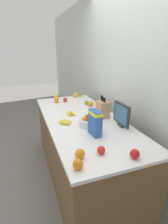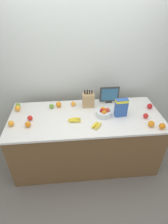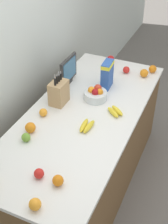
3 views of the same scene
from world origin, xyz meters
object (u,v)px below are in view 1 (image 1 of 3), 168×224
banana_bunch_left (70,113)px  apple_rear (87,103)px  orange_front_right (56,97)px  fruit_bowl (88,121)px  apple_by_knife_block (65,100)px  apple_near_bananas (135,154)px  orange_by_cereal (91,104)px  orange_front_center (80,154)px  knife_block (103,109)px  orange_back_center (56,100)px  banana_bunch_right (65,122)px  apple_middle (101,150)px  apple_front (80,95)px  orange_mid_right (78,164)px  cereal_box (95,122)px  orange_front_left (76,95)px  orange_mid_left (97,109)px  small_monitor (121,114)px

banana_bunch_left → apple_rear: (-0.32, 0.35, 0.01)m
orange_front_right → fruit_bowl: bearing=5.4°
apple_by_knife_block → orange_front_right: orange_front_right is taller
apple_near_bananas → orange_by_cereal: (-1.34, 0.17, 0.00)m
orange_front_center → orange_by_cereal: bearing=154.2°
knife_block → orange_back_center: (-0.82, -0.42, -0.07)m
orange_back_center → banana_bunch_right: bearing=-5.2°
orange_by_cereal → orange_front_center: (1.19, -0.57, -0.00)m
banana_bunch_right → apple_middle: size_ratio=2.46×
apple_front → knife_block: bearing=-3.5°
orange_mid_right → apple_near_bananas: bearing=86.2°
apple_front → orange_front_right: size_ratio=0.89×
knife_block → apple_front: size_ratio=4.55×
apple_near_bananas → orange_by_cereal: orange_by_cereal is taller
cereal_box → orange_front_center: 0.44m
orange_mid_right → fruit_bowl: bearing=153.2°
knife_block → orange_front_right: knife_block is taller
apple_front → orange_front_right: (0.01, -0.45, 0.00)m
orange_front_right → orange_front_center: orange_front_center is taller
apple_by_knife_block → orange_by_cereal: (0.37, 0.30, 0.01)m
orange_front_left → apple_by_knife_block: bearing=-49.2°
apple_near_bananas → knife_block: bearing=170.5°
fruit_bowl → orange_back_center: fruit_bowl is taller
cereal_box → apple_by_knife_block: size_ratio=3.79×
knife_block → orange_by_cereal: (-0.44, 0.02, -0.06)m
orange_mid_left → orange_front_right: size_ratio=0.90×
knife_block → cereal_box: knife_block is taller
apple_near_bananas → apple_middle: (-0.15, -0.22, -0.00)m
apple_front → orange_by_cereal: orange_by_cereal is taller
apple_near_bananas → orange_mid_left: (-1.12, 0.18, -0.00)m
cereal_box → apple_middle: cereal_box is taller
banana_bunch_right → apple_by_knife_block: bearing=165.7°
small_monitor → orange_back_center: (-1.15, -0.49, -0.11)m
knife_block → banana_bunch_right: knife_block is taller
knife_block → banana_bunch_left: bearing=-121.9°
small_monitor → banana_bunch_right: small_monitor is taller
orange_back_center → apple_front: bearing=115.1°
banana_bunch_left → orange_front_center: size_ratio=2.20×
banana_bunch_left → apple_near_bananas: (1.12, 0.21, 0.02)m
cereal_box → orange_mid_right: 0.57m
small_monitor → knife_block: bearing=-168.6°
orange_front_right → orange_front_left: bearing=89.0°
small_monitor → orange_front_left: size_ratio=3.54×
knife_block → orange_front_left: 1.03m
apple_rear → orange_back_center: orange_back_center is taller
apple_front → banana_bunch_right: bearing=-27.2°
apple_middle → knife_block: bearing=153.5°
orange_mid_left → orange_front_center: orange_front_center is taller
knife_block → apple_rear: size_ratio=4.50×
apple_rear → orange_mid_left: size_ratio=1.00×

